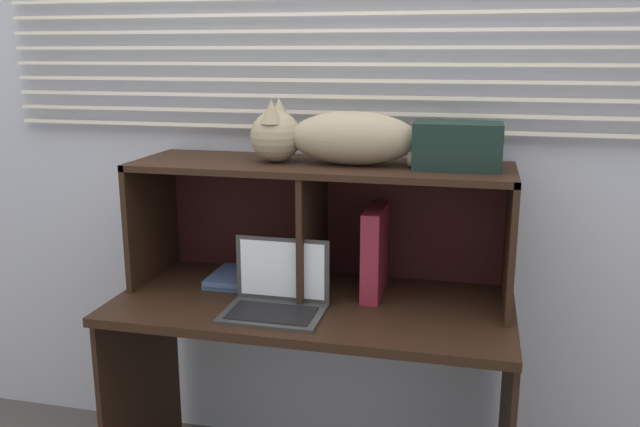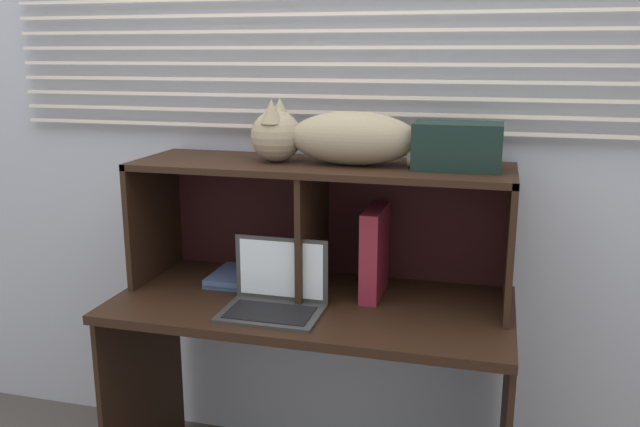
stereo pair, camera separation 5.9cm
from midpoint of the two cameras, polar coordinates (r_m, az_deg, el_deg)
name	(u,v)px [view 1 (the left image)]	position (r m, az deg, el deg)	size (l,w,h in m)	color
back_panel_with_blinds	(335,134)	(2.45, 0.64, 6.79)	(4.40, 0.08, 2.50)	#AFB4C4
desk	(312,343)	(2.30, -1.41, -10.99)	(1.32, 0.63, 0.74)	black
hutch_shelf_unit	(321,200)	(2.29, -0.62, 1.15)	(1.27, 0.39, 0.44)	black
cat	(334,137)	(2.20, 0.40, 6.54)	(0.73, 0.19, 0.21)	gray
laptop	(277,296)	(2.15, -4.53, -7.07)	(0.31, 0.22, 0.22)	#323232
binder_upright	(375,251)	(2.26, 3.97, -3.25)	(0.06, 0.24, 0.30)	maroon
book_stack	(232,277)	(2.43, -8.20, -5.42)	(0.14, 0.23, 0.03)	#3C5A80
storage_box	(458,146)	(2.15, 10.92, 5.71)	(0.27, 0.16, 0.15)	black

